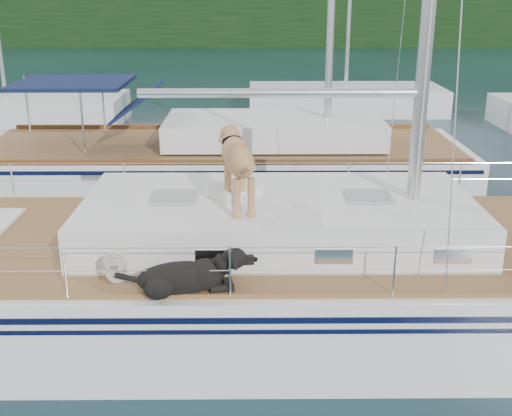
{
  "coord_description": "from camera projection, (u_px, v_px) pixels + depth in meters",
  "views": [
    {
      "loc": [
        0.43,
        -8.14,
        4.48
      ],
      "look_at": [
        0.5,
        0.2,
        1.6
      ],
      "focal_mm": 45.0,
      "sensor_mm": 36.0,
      "label": 1
    }
  ],
  "objects": [
    {
      "name": "main_sailboat",
      "position": [
        227.0,
        275.0,
        8.92
      ],
      "size": [
        12.0,
        3.86,
        14.01
      ],
      "color": "white",
      "rests_on": "ground"
    },
    {
      "name": "bg_boat_west",
      "position": [
        7.0,
        110.0,
        22.18
      ],
      "size": [
        8.0,
        3.0,
        11.65
      ],
      "color": "white",
      "rests_on": "ground"
    },
    {
      "name": "neighbor_sailboat",
      "position": [
        225.0,
        165.0,
        14.64
      ],
      "size": [
        11.0,
        3.5,
        13.3
      ],
      "color": "white",
      "rests_on": "ground"
    },
    {
      "name": "shore_bank",
      "position": [
        245.0,
        37.0,
        52.63
      ],
      "size": [
        92.0,
        1.0,
        1.2
      ],
      "primitive_type": "cube",
      "color": "#595147",
      "rests_on": "ground"
    },
    {
      "name": "bg_boat_center",
      "position": [
        345.0,
        100.0,
        24.16
      ],
      "size": [
        7.2,
        3.0,
        11.65
      ],
      "color": "white",
      "rests_on": "ground"
    },
    {
      "name": "tree_line",
      "position": [
        245.0,
        7.0,
        50.71
      ],
      "size": [
        90.0,
        3.0,
        6.0
      ],
      "primitive_type": "cube",
      "color": "black",
      "rests_on": "ground"
    },
    {
      "name": "ground",
      "position": [
        221.0,
        318.0,
        9.15
      ],
      "size": [
        120.0,
        120.0,
        0.0
      ],
      "primitive_type": "plane",
      "color": "black",
      "rests_on": "ground"
    }
  ]
}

